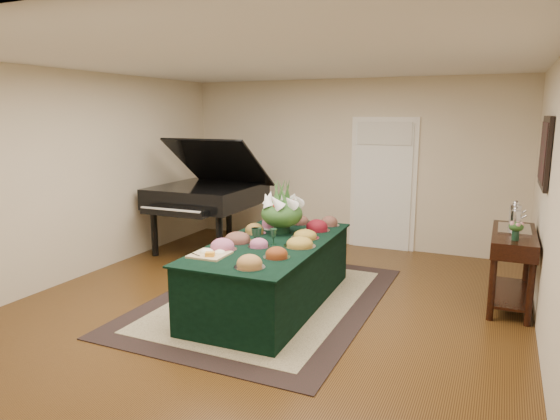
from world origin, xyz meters
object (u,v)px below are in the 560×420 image
at_px(floral_centerpiece, 282,208).
at_px(grand_piano, 207,194).
at_px(buffet_table, 271,273).
at_px(mahogany_sideboard, 513,249).

relative_size(floral_centerpiece, grand_piano, 0.29).
distance_m(buffet_table, mahogany_sideboard, 2.71).
relative_size(buffet_table, mahogany_sideboard, 2.03).
xyz_separation_m(buffet_table, grand_piano, (-1.91, 1.69, 0.53)).
relative_size(buffet_table, grand_piano, 1.39).
distance_m(buffet_table, floral_centerpiece, 0.79).
distance_m(floral_centerpiece, mahogany_sideboard, 2.64).
bearing_deg(floral_centerpiece, mahogany_sideboard, 14.17).
relative_size(buffet_table, floral_centerpiece, 4.82).
bearing_deg(mahogany_sideboard, floral_centerpiece, -165.83).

